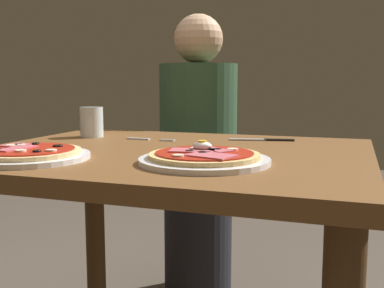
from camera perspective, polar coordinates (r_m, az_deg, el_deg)
dining_table at (r=1.26m, az=-2.48°, el=-6.46°), size 1.01×0.82×0.73m
pizza_foreground at (r=1.03m, az=1.51°, el=-1.69°), size 0.29×0.29×0.05m
pizza_across_left at (r=1.15m, az=-19.22°, el=-1.18°), size 0.28×0.28×0.03m
water_glass_near at (r=1.55m, az=-12.06°, el=2.38°), size 0.07×0.07×0.10m
fork at (r=1.44m, az=-5.51°, el=0.58°), size 0.16×0.02×0.00m
knife at (r=1.44m, az=8.99°, el=0.53°), size 0.20×0.06×0.01m
diner_person at (r=1.98m, az=0.75°, el=-2.55°), size 0.32×0.32×1.18m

